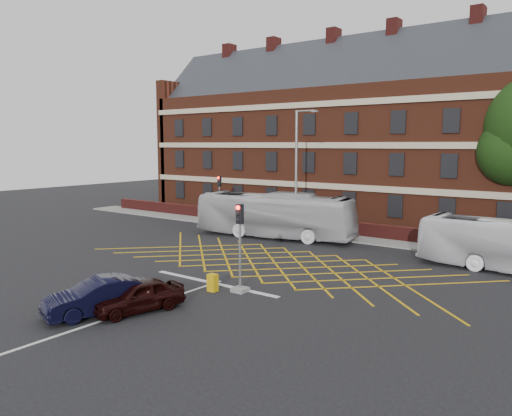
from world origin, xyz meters
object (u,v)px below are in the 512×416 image
Objects in this scene: car_navy at (100,296)px; street_lamp at (297,195)px; utility_cabinet at (213,283)px; direction_signs at (231,208)px; bus_left at (275,215)px; car_maroon at (138,296)px; traffic_light_near at (240,256)px; traffic_light_far at (220,204)px.

car_navy is 0.48× the size of street_lamp.
car_navy is at bearing -107.36° from utility_cabinet.
direction_signs is 2.58× the size of utility_cabinet.
bus_left is 18.22m from car_maroon.
utility_cabinet is at bearing -52.83° from direction_signs.
bus_left reaches higher than car_navy.
traffic_light_near reaches higher than car_navy.
traffic_light_near is at bearing -49.22° from direction_signs.
car_navy is at bearing -115.82° from car_maroon.
car_navy is 24.62m from direction_signs.
traffic_light_near is 21.12m from traffic_light_far.
street_lamp reaches higher than bus_left.
car_maroon is at bearing -57.55° from traffic_light_far.
direction_signs is (-11.04, 21.99, 0.63)m from car_navy.
direction_signs is at bearing 127.17° from utility_cabinet.
bus_left is at bearing -161.98° from street_lamp.
street_lamp reaches higher than utility_cabinet.
bus_left is 2.89× the size of traffic_light_far.
utility_cabinet is (-1.12, -0.72, -1.34)m from traffic_light_near.
direction_signs reaches higher than car_maroon.
car_maroon is at bearing -109.68° from traffic_light_near.
direction_signs is (0.72, 0.68, -0.39)m from traffic_light_far.
utility_cabinet is at bearing -147.15° from traffic_light_near.
bus_left reaches higher than direction_signs.
traffic_light_near is (1.72, 4.82, 1.09)m from car_maroon.
bus_left is 2.35m from street_lamp.
bus_left is 14.35m from traffic_light_near.
car_navy is 1.57m from car_maroon.
direction_signs reaches higher than utility_cabinet.
utility_cabinet is at bearing -166.29° from bus_left.
street_lamp is at bearing -12.62° from traffic_light_far.
car_maroon is at bearing -79.44° from street_lamp.
car_maroon is 4.14m from utility_cabinet.
bus_left is at bearing 119.79° from car_navy.
direction_signs is at bearing 43.60° from traffic_light_far.
utility_cabinet is (1.64, 5.26, -0.33)m from car_navy.
traffic_light_far is 1.94× the size of direction_signs.
street_lamp reaches higher than direction_signs.
utility_cabinet is at bearing 97.60° from car_maroon.
direction_signs is at bearing 136.08° from car_maroon.
car_navy is 5.52m from utility_cabinet.
traffic_light_near is at bearing -68.95° from street_lamp.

